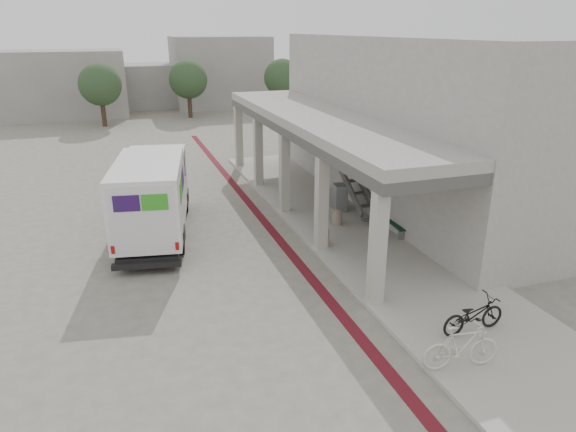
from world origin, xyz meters
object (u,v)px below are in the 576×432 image
object	(u,v)px
bicycle_black	(473,315)
bicycle_cream	(462,347)
fedex_truck	(153,194)
bench	(394,225)
utility_cabinet	(340,197)

from	to	relation	value
bicycle_black	bicycle_cream	bearing A→B (deg)	130.54
fedex_truck	bicycle_cream	xyz separation A→B (m)	(5.71, -10.57, -0.94)
fedex_truck	bench	distance (m)	8.98
bench	utility_cabinet	world-z (taller)	utility_cabinet
utility_cabinet	bicycle_black	bearing A→B (deg)	-85.43
bench	bicycle_black	world-z (taller)	bicycle_black
utility_cabinet	bench	bearing A→B (deg)	-64.86
utility_cabinet	bicycle_cream	world-z (taller)	utility_cabinet
bench	bicycle_cream	world-z (taller)	bicycle_cream
utility_cabinet	bicycle_cream	bearing A→B (deg)	-91.43
bicycle_black	bicycle_cream	xyz separation A→B (m)	(-1.20, -1.14, 0.08)
bicycle_black	bicycle_cream	size ratio (longest dim) A/B	0.98
bicycle_black	fedex_truck	bearing A→B (deg)	33.20
fedex_truck	bench	world-z (taller)	fedex_truck
fedex_truck	bench	bearing A→B (deg)	-9.15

